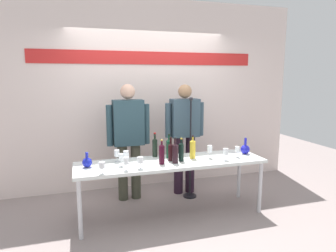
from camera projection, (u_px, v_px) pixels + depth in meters
ground_plane at (171, 215)px, 3.94m from camera, size 10.00×10.00×0.00m
back_wall at (148, 95)px, 4.87m from camera, size 5.10×0.11×3.00m
display_table at (171, 165)px, 3.83m from camera, size 2.41×0.64×0.73m
decanter_blue_left at (87, 162)px, 3.55m from camera, size 0.12×0.12×0.18m
decanter_blue_right at (245, 149)px, 4.17m from camera, size 0.13×0.13×0.23m
presenter_left at (129, 135)px, 4.31m from camera, size 0.62×0.22×1.69m
presenter_right at (185, 132)px, 4.56m from camera, size 0.61×0.22×1.68m
wine_bottle_0 at (193, 148)px, 3.93m from camera, size 0.08×0.08×0.31m
wine_bottle_1 at (169, 148)px, 3.95m from camera, size 0.07×0.07×0.32m
wine_bottle_2 at (181, 151)px, 3.80m from camera, size 0.07×0.07×0.30m
wine_bottle_3 at (171, 151)px, 3.81m from camera, size 0.07×0.07×0.31m
wine_bottle_4 at (162, 153)px, 3.67m from camera, size 0.07×0.07×0.31m
wine_bottle_5 at (175, 152)px, 3.71m from camera, size 0.07×0.07×0.33m
wine_bottle_6 at (155, 147)px, 4.01m from camera, size 0.07×0.07×0.33m
wine_glass_left_0 at (117, 153)px, 3.77m from camera, size 0.07×0.07×0.16m
wine_glass_left_1 at (126, 161)px, 3.43m from camera, size 0.06×0.06×0.15m
wine_glass_left_2 at (102, 165)px, 3.31m from camera, size 0.07×0.07×0.13m
wine_glass_left_3 at (121, 157)px, 3.59m from camera, size 0.06×0.06×0.15m
wine_glass_left_4 at (140, 160)px, 3.49m from camera, size 0.07×0.07×0.14m
wine_glass_left_5 at (126, 154)px, 3.74m from camera, size 0.07×0.07×0.15m
wine_glass_right_0 at (237, 149)px, 3.99m from camera, size 0.06×0.06×0.15m
wine_glass_right_1 at (226, 152)px, 3.83m from camera, size 0.07×0.07×0.16m
wine_glass_right_2 at (210, 149)px, 3.95m from camera, size 0.06×0.06×0.17m
microphone_stand at (190, 164)px, 4.46m from camera, size 0.20×0.20×1.51m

